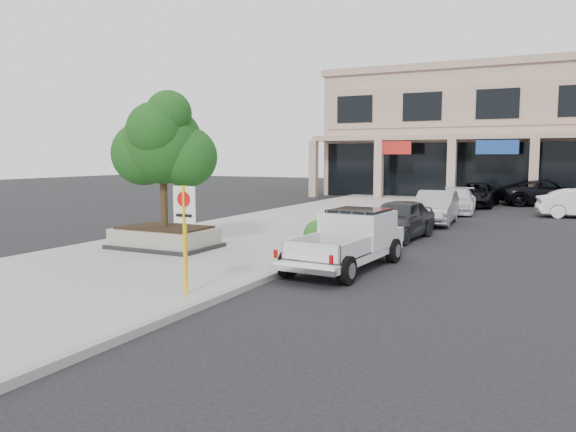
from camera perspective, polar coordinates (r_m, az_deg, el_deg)
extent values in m
plane|color=black|center=(12.51, 2.35, -8.05)|extent=(120.00, 120.00, 0.00)
cube|color=gray|center=(20.24, -4.88, -2.36)|extent=(8.00, 52.00, 0.15)
cube|color=gray|center=(18.51, 5.62, -3.18)|extent=(0.20, 52.00, 0.15)
cube|color=tan|center=(41.73, 2.61, 4.83)|extent=(0.55, 0.55, 4.20)
cube|color=black|center=(18.31, -12.38, -2.97)|extent=(3.20, 2.20, 0.12)
cube|color=gray|center=(18.26, -12.40, -2.01)|extent=(3.00, 2.00, 0.50)
cube|color=black|center=(18.22, -12.42, -1.14)|extent=(2.70, 1.70, 0.06)
cylinder|color=black|center=(18.12, -12.50, 2.41)|extent=(0.22, 0.22, 2.20)
sphere|color=#11340E|center=(18.08, -12.62, 7.16)|extent=(2.50, 2.50, 2.50)
sphere|color=#11340E|center=(17.89, -10.23, 5.94)|extent=(1.90, 1.90, 1.90)
sphere|color=#11340E|center=(18.68, -12.40, 8.97)|extent=(1.60, 1.60, 1.60)
cylinder|color=yellow|center=(11.96, -10.41, -2.45)|extent=(0.09, 0.09, 2.30)
cube|color=white|center=(11.87, -10.48, 1.13)|extent=(0.55, 0.03, 0.78)
cylinder|color=red|center=(11.84, -10.58, 1.69)|extent=(0.32, 0.02, 0.32)
ellipsoid|color=#134313|center=(17.57, 3.32, -1.87)|extent=(1.10, 0.99, 0.93)
imported|color=#292A2D|center=(21.05, 11.13, -0.31)|extent=(2.13, 4.48, 1.48)
imported|color=#A2A4AA|center=(26.07, 14.77, 0.84)|extent=(1.86, 4.61, 1.49)
imported|color=silver|center=(31.29, 16.76, 1.50)|extent=(2.34, 4.76, 1.33)
imported|color=black|center=(35.64, 18.44, 2.07)|extent=(2.38, 5.16, 1.43)
imported|color=black|center=(37.79, 25.02, 2.13)|extent=(6.21, 4.17, 1.58)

